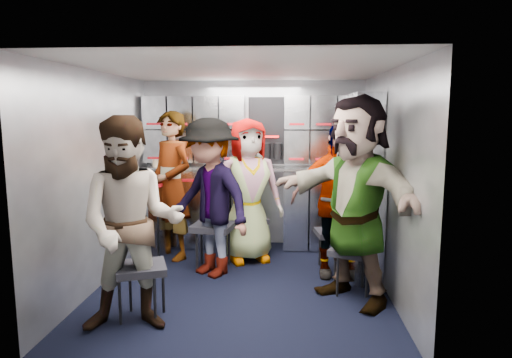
# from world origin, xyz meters

# --- Properties ---
(floor) EXTENTS (3.00, 3.00, 0.00)m
(floor) POSITION_xyz_m (0.00, 0.00, 0.00)
(floor) COLOR black
(floor) RESTS_ON ground
(wall_back) EXTENTS (2.80, 0.04, 2.10)m
(wall_back) POSITION_xyz_m (0.00, 1.50, 1.05)
(wall_back) COLOR gray
(wall_back) RESTS_ON ground
(wall_left) EXTENTS (0.04, 3.00, 2.10)m
(wall_left) POSITION_xyz_m (-1.40, 0.00, 1.05)
(wall_left) COLOR gray
(wall_left) RESTS_ON ground
(wall_right) EXTENTS (0.04, 3.00, 2.10)m
(wall_right) POSITION_xyz_m (1.40, 0.00, 1.05)
(wall_right) COLOR gray
(wall_right) RESTS_ON ground
(ceiling) EXTENTS (2.80, 3.00, 0.02)m
(ceiling) POSITION_xyz_m (0.00, 0.00, 2.10)
(ceiling) COLOR silver
(ceiling) RESTS_ON wall_back
(cart_bank_back) EXTENTS (2.68, 0.38, 0.99)m
(cart_bank_back) POSITION_xyz_m (0.00, 1.29, 0.49)
(cart_bank_back) COLOR gray
(cart_bank_back) RESTS_ON ground
(cart_bank_left) EXTENTS (0.38, 0.76, 0.99)m
(cart_bank_left) POSITION_xyz_m (-1.19, 0.56, 0.49)
(cart_bank_left) COLOR gray
(cart_bank_left) RESTS_ON ground
(counter) EXTENTS (2.68, 0.42, 0.03)m
(counter) POSITION_xyz_m (0.00, 1.29, 1.01)
(counter) COLOR #B5B7BC
(counter) RESTS_ON cart_bank_back
(locker_bank_back) EXTENTS (2.68, 0.28, 0.82)m
(locker_bank_back) POSITION_xyz_m (0.00, 1.35, 1.49)
(locker_bank_back) COLOR gray
(locker_bank_back) RESTS_ON wall_back
(locker_bank_right) EXTENTS (0.28, 1.00, 0.82)m
(locker_bank_right) POSITION_xyz_m (1.25, 0.70, 1.49)
(locker_bank_right) COLOR gray
(locker_bank_right) RESTS_ON wall_right
(right_cabinet) EXTENTS (0.28, 1.20, 1.00)m
(right_cabinet) POSITION_xyz_m (1.25, 0.60, 0.50)
(right_cabinet) COLOR gray
(right_cabinet) RESTS_ON ground
(coffee_niche) EXTENTS (0.46, 0.16, 0.84)m
(coffee_niche) POSITION_xyz_m (0.18, 1.41, 1.47)
(coffee_niche) COLOR black
(coffee_niche) RESTS_ON wall_back
(red_latch_strip) EXTENTS (2.60, 0.02, 0.03)m
(red_latch_strip) POSITION_xyz_m (0.00, 1.09, 0.88)
(red_latch_strip) COLOR red
(red_latch_strip) RESTS_ON cart_bank_back
(jump_seat_near_left) EXTENTS (0.49, 0.48, 0.46)m
(jump_seat_near_left) POSITION_xyz_m (-0.75, -0.81, 0.41)
(jump_seat_near_left) COLOR black
(jump_seat_near_left) RESTS_ON ground
(jump_seat_mid_left) EXTENTS (0.48, 0.46, 0.50)m
(jump_seat_mid_left) POSITION_xyz_m (-0.36, 0.46, 0.44)
(jump_seat_mid_left) COLOR black
(jump_seat_mid_left) RESTS_ON ground
(jump_seat_center) EXTENTS (0.50, 0.49, 0.46)m
(jump_seat_center) POSITION_xyz_m (-0.01, 0.96, 0.41)
(jump_seat_center) COLOR black
(jump_seat_center) RESTS_ON ground
(jump_seat_mid_right) EXTENTS (0.41, 0.40, 0.43)m
(jump_seat_mid_right) POSITION_xyz_m (0.95, 0.52, 0.38)
(jump_seat_mid_right) COLOR black
(jump_seat_mid_right) RESTS_ON ground
(jump_seat_near_right) EXTENTS (0.47, 0.46, 0.43)m
(jump_seat_near_right) POSITION_xyz_m (1.05, -0.12, 0.38)
(jump_seat_near_right) COLOR black
(jump_seat_near_right) RESTS_ON ground
(attendant_standing) EXTENTS (0.75, 0.71, 1.72)m
(attendant_standing) POSITION_xyz_m (-0.90, 0.81, 0.86)
(attendant_standing) COLOR black
(attendant_standing) RESTS_ON ground
(attendant_arc_a) EXTENTS (0.92, 0.77, 1.68)m
(attendant_arc_a) POSITION_xyz_m (-0.75, -0.99, 0.84)
(attendant_arc_a) COLOR black
(attendant_arc_a) RESTS_ON ground
(attendant_arc_b) EXTENTS (1.22, 1.14, 1.65)m
(attendant_arc_b) POSITION_xyz_m (-0.36, 0.28, 0.82)
(attendant_arc_b) COLOR black
(attendant_arc_b) RESTS_ON ground
(attendant_arc_c) EXTENTS (0.94, 0.78, 1.64)m
(attendant_arc_c) POSITION_xyz_m (-0.01, 0.78, 0.82)
(attendant_arc_c) COLOR black
(attendant_arc_c) RESTS_ON ground
(attendant_arc_d) EXTENTS (0.94, 0.40, 1.59)m
(attendant_arc_d) POSITION_xyz_m (0.95, 0.34, 0.79)
(attendant_arc_d) COLOR black
(attendant_arc_d) RESTS_ON ground
(attendant_arc_e) EXTENTS (1.55, 1.67, 1.87)m
(attendant_arc_e) POSITION_xyz_m (1.05, -0.30, 0.93)
(attendant_arc_e) COLOR black
(attendant_arc_e) RESTS_ON ground
(bottle_left) EXTENTS (0.06, 0.06, 0.24)m
(bottle_left) POSITION_xyz_m (-0.19, 1.24, 1.15)
(bottle_left) COLOR white
(bottle_left) RESTS_ON counter
(bottle_mid) EXTENTS (0.06, 0.06, 0.26)m
(bottle_mid) POSITION_xyz_m (0.09, 1.24, 1.16)
(bottle_mid) COLOR white
(bottle_mid) RESTS_ON counter
(bottle_right) EXTENTS (0.07, 0.07, 0.24)m
(bottle_right) POSITION_xyz_m (1.04, 1.24, 1.15)
(bottle_right) COLOR white
(bottle_right) RESTS_ON counter
(cup_left) EXTENTS (0.08, 0.08, 0.09)m
(cup_left) POSITION_xyz_m (-1.20, 1.23, 1.08)
(cup_left) COLOR beige
(cup_left) RESTS_ON counter
(cup_right) EXTENTS (0.08, 0.08, 0.09)m
(cup_right) POSITION_xyz_m (1.25, 1.23, 1.07)
(cup_right) COLOR beige
(cup_right) RESTS_ON counter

